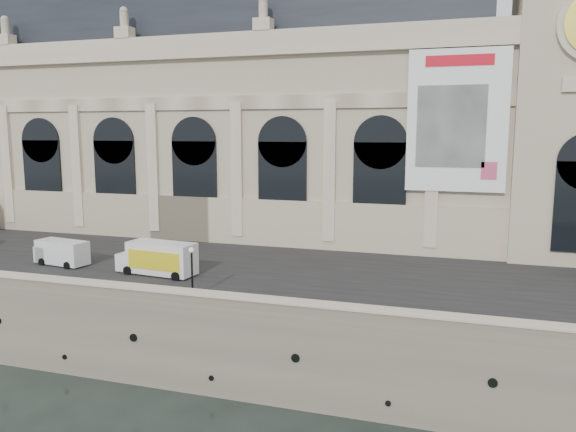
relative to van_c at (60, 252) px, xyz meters
name	(u,v)px	position (x,y,z in m)	size (l,w,h in m)	color
ground	(112,382)	(10.92, -8.37, -7.17)	(260.00, 260.00, 0.00)	black
quay	(270,247)	(10.92, 26.63, -4.17)	(160.00, 70.00, 6.00)	gray
street	(197,259)	(10.92, 5.63, -1.14)	(160.00, 24.00, 0.06)	#2D2D2D
parapet	(113,292)	(10.92, -7.77, -0.55)	(160.00, 1.40, 1.21)	gray
museum	(212,117)	(4.94, 22.49, 12.56)	(69.00, 18.70, 29.10)	#B7A88D
van_c	(60,252)	(0.00, 0.00, 0.00)	(5.37, 2.72, 2.28)	silver
box_truck	(158,258)	(10.36, -0.46, 0.26)	(7.23, 3.13, 2.83)	white
lamp_right	(192,274)	(16.40, -5.97, 0.76)	(0.39, 0.39, 3.88)	black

